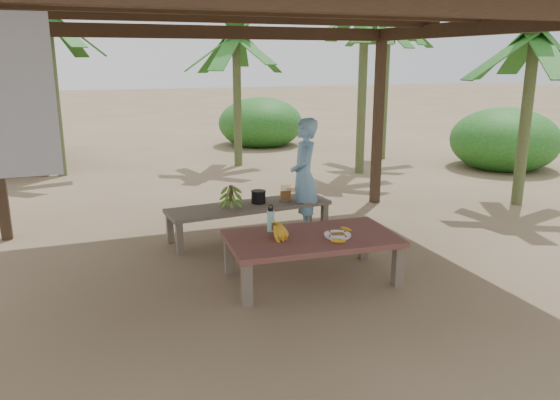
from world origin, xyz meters
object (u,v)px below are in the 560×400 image
object	(u,v)px
bench	(249,209)
water_flask	(271,220)
cooking_pot	(258,197)
ripe_banana_bunch	(273,230)
work_table	(312,242)
woman	(304,176)
plate	(338,235)

from	to	relation	value
bench	water_flask	world-z (taller)	water_flask
cooking_pot	ripe_banana_bunch	bearing A→B (deg)	-102.66
work_table	woman	distance (m)	1.73
work_table	plate	xyz separation A→B (m)	(0.25, -0.12, 0.08)
cooking_pot	woman	size ratio (longest dim) A/B	0.12
plate	woman	bearing A→B (deg)	79.18
ripe_banana_bunch	bench	bearing A→B (deg)	82.06
work_table	woman	xyz separation A→B (m)	(0.57, 1.59, 0.36)
cooking_pot	bench	bearing A→B (deg)	-160.45
plate	cooking_pot	size ratio (longest dim) A/B	1.51
work_table	bench	size ratio (longest dim) A/B	0.83
bench	cooking_pot	xyz separation A→B (m)	(0.15, 0.05, 0.14)
water_flask	woman	distance (m)	1.59
plate	cooking_pot	world-z (taller)	cooking_pot
bench	water_flask	size ratio (longest dim) A/B	7.43
work_table	ripe_banana_bunch	bearing A→B (deg)	174.50
work_table	cooking_pot	xyz separation A→B (m)	(-0.05, 1.69, 0.10)
plate	woman	distance (m)	1.77
work_table	water_flask	bearing A→B (deg)	141.87
work_table	bench	xyz separation A→B (m)	(-0.19, 1.64, -0.04)
ripe_banana_bunch	plate	xyz separation A→B (m)	(0.66, -0.19, -0.07)
work_table	cooking_pot	distance (m)	1.70
bench	woman	size ratio (longest dim) A/B	1.42
woman	cooking_pot	bearing A→B (deg)	-79.73
work_table	ripe_banana_bunch	xyz separation A→B (m)	(-0.41, 0.07, 0.16)
work_table	water_flask	xyz separation A→B (m)	(-0.35, 0.32, 0.19)
water_flask	woman	bearing A→B (deg)	53.93
bench	woman	xyz separation A→B (m)	(0.77, -0.05, 0.40)
work_table	plate	world-z (taller)	plate
work_table	water_flask	distance (m)	0.51
bench	ripe_banana_bunch	bearing A→B (deg)	-103.23
plate	woman	xyz separation A→B (m)	(0.33, 1.72, 0.27)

